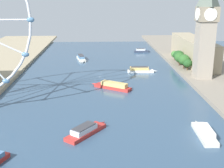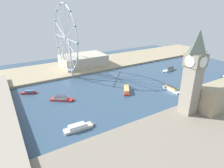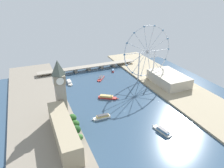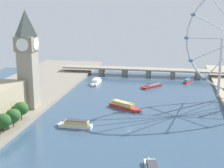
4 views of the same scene
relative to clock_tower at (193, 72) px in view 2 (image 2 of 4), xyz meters
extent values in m
plane|color=#334C66|center=(90.26, -26.31, -45.89)|extent=(412.51, 412.51, 0.00)
cube|color=tan|center=(211.51, -26.31, -44.39)|extent=(90.00, 520.00, 3.00)
cube|color=gray|center=(0.00, 0.00, -18.34)|extent=(13.77, 13.77, 49.10)
cube|color=gray|center=(0.00, 0.00, 12.21)|extent=(15.98, 15.98, 12.01)
pyramid|color=#4C564C|center=(0.00, 0.00, 29.00)|extent=(14.46, 14.46, 21.55)
cylinder|color=white|center=(0.00, 8.26, 12.21)|extent=(10.47, 0.50, 10.47)
cylinder|color=white|center=(0.00, -8.26, 12.21)|extent=(10.47, 0.50, 10.47)
cylinder|color=white|center=(8.26, 0.00, 12.21)|extent=(0.50, 10.47, 10.47)
cylinder|color=white|center=(-8.26, 0.00, 12.21)|extent=(0.50, 10.47, 10.47)
cylinder|color=#513823|center=(6.35, -72.86, -41.07)|extent=(0.80, 0.80, 3.64)
ellipsoid|color=#386B2D|center=(6.35, -72.86, -35.92)|extent=(8.31, 8.31, 7.48)
cylinder|color=#513823|center=(5.91, -58.49, -41.04)|extent=(0.80, 0.80, 3.70)
ellipsoid|color=#1E471E|center=(5.91, -58.49, -34.55)|extent=(11.61, 11.61, 10.45)
cylinder|color=#513823|center=(7.74, -46.78, -40.81)|extent=(0.80, 0.80, 4.16)
ellipsoid|color=#285623|center=(7.74, -46.78, -34.34)|extent=(11.00, 11.00, 9.90)
cylinder|color=#513823|center=(7.22, -32.47, -40.55)|extent=(0.80, 0.80, 4.69)
ellipsoid|color=#285623|center=(7.22, -32.47, -33.59)|extent=(11.54, 11.54, 10.38)
cylinder|color=#513823|center=(5.04, -27.50, -41.17)|extent=(0.80, 0.80, 3.44)
ellipsoid|color=#1E471E|center=(5.04, -27.50, -35.92)|extent=(8.81, 8.81, 7.93)
torus|color=silver|center=(181.62, 63.51, 12.97)|extent=(100.89, 1.71, 100.89)
cylinder|color=#99999E|center=(181.62, 63.51, 12.97)|extent=(5.95, 3.00, 5.95)
cylinder|color=silver|center=(206.41, 63.51, 12.97)|extent=(49.59, 1.03, 1.03)
cylinder|color=silver|center=(203.96, 63.51, 23.73)|extent=(45.12, 1.03, 22.44)
cylinder|color=silver|center=(197.08, 63.51, 32.36)|extent=(31.72, 1.03, 39.41)
cylinder|color=silver|center=(187.14, 63.51, 37.14)|extent=(12.03, 1.03, 48.57)
cylinder|color=silver|center=(176.10, 63.51, 37.14)|extent=(12.03, 1.03, 48.57)
cylinder|color=silver|center=(166.16, 63.51, 32.36)|extent=(31.72, 1.03, 39.41)
cylinder|color=silver|center=(159.28, 63.51, 23.73)|extent=(45.12, 1.03, 22.44)
cylinder|color=silver|center=(156.82, 63.51, 12.97)|extent=(49.59, 1.03, 1.03)
cylinder|color=silver|center=(159.28, 63.51, 2.21)|extent=(45.12, 1.03, 22.44)
cylinder|color=silver|center=(166.16, 63.51, -6.41)|extent=(31.72, 1.03, 39.41)
cylinder|color=silver|center=(176.10, 63.51, -11.20)|extent=(12.03, 1.03, 48.57)
cylinder|color=silver|center=(187.14, 63.51, -11.20)|extent=(12.03, 1.03, 48.57)
cylinder|color=silver|center=(197.08, 63.51, -6.41)|extent=(31.72, 1.03, 39.41)
cylinder|color=silver|center=(203.96, 63.51, 2.21)|extent=(45.12, 1.03, 22.44)
ellipsoid|color=teal|center=(231.21, 63.51, 12.97)|extent=(4.80, 3.20, 3.20)
ellipsoid|color=teal|center=(226.30, 63.51, 34.49)|extent=(4.80, 3.20, 3.20)
ellipsoid|color=teal|center=(212.54, 63.51, 51.74)|extent=(4.80, 3.20, 3.20)
ellipsoid|color=teal|center=(192.65, 63.51, 61.32)|extent=(4.80, 3.20, 3.20)
ellipsoid|color=teal|center=(170.58, 63.51, 61.32)|extent=(4.80, 3.20, 3.20)
ellipsoid|color=teal|center=(150.70, 63.51, 51.74)|extent=(4.80, 3.20, 3.20)
ellipsoid|color=teal|center=(136.94, 63.51, 34.49)|extent=(4.80, 3.20, 3.20)
ellipsoid|color=teal|center=(132.03, 63.51, 12.97)|extent=(4.80, 3.20, 3.20)
ellipsoid|color=teal|center=(136.94, 63.51, -8.55)|extent=(4.80, 3.20, 3.20)
ellipsoid|color=teal|center=(150.70, 63.51, -25.80)|extent=(4.80, 3.20, 3.20)
ellipsoid|color=teal|center=(170.58, 63.51, -35.38)|extent=(4.80, 3.20, 3.20)
ellipsoid|color=teal|center=(192.65, 63.51, -35.38)|extent=(4.80, 3.20, 3.20)
ellipsoid|color=teal|center=(212.54, 63.51, -25.80)|extent=(4.80, 3.20, 3.20)
ellipsoid|color=teal|center=(226.30, 63.51, -8.55)|extent=(4.80, 3.20, 3.20)
cylinder|color=silver|center=(198.97, 63.51, -14.96)|extent=(2.40, 2.40, 55.86)
cylinder|color=silver|center=(164.26, 63.51, -14.96)|extent=(2.40, 2.40, 55.86)
cube|color=#BCB29E|center=(209.31, 25.08, -33.37)|extent=(51.10, 77.97, 19.05)
cube|color=gray|center=(90.26, 160.95, -37.63)|extent=(224.51, 17.59, 2.00)
cube|color=gray|center=(29.25, 160.95, -42.26)|extent=(6.00, 15.83, 7.26)
cube|color=gray|center=(59.75, 160.95, -42.26)|extent=(6.00, 15.83, 7.26)
cube|color=gray|center=(90.26, 160.95, -42.26)|extent=(6.00, 15.83, 7.26)
cube|color=gray|center=(120.76, 160.95, -42.26)|extent=(6.00, 15.83, 7.26)
cube|color=gray|center=(151.26, 160.95, -42.26)|extent=(6.00, 15.83, 7.26)
cube|color=beige|center=(33.84, 106.38, -44.71)|extent=(8.43, 26.77, 2.36)
cone|color=beige|center=(33.27, 90.99, -44.71)|extent=(2.54, 4.86, 2.36)
cube|color=white|center=(33.89, 107.70, -42.02)|extent=(6.81, 15.13, 3.01)
cube|color=beige|center=(112.03, -93.33, -44.73)|extent=(12.67, 29.23, 2.33)
cone|color=beige|center=(108.64, -77.18, -44.73)|extent=(3.33, 5.48, 2.33)
cube|color=teal|center=(112.33, -94.72, -42.24)|extent=(9.56, 19.39, 2.64)
cube|color=#38383D|center=(112.33, -94.72, -40.64)|extent=(8.90, 17.52, 0.55)
cube|color=white|center=(50.01, -32.31, -44.72)|extent=(25.69, 6.95, 2.35)
cone|color=white|center=(35.18, -31.93, -44.72)|extent=(4.66, 2.46, 2.35)
cube|color=#DBB766|center=(51.29, -32.34, -42.05)|extent=(18.39, 5.76, 3.00)
cube|color=#38383D|center=(51.29, -32.34, -40.33)|extent=(16.56, 5.46, 0.44)
cube|color=#B22D28|center=(79.87, 20.02, -44.66)|extent=(30.16, 22.98, 2.46)
cone|color=#B22D28|center=(95.15, 10.14, -44.66)|extent=(6.07, 5.12, 2.46)
cube|color=#DBB766|center=(78.55, 20.87, -41.82)|extent=(21.80, 17.01, 3.24)
cube|color=#B22D28|center=(98.16, 101.47, -44.82)|extent=(22.49, 25.88, 2.14)
cone|color=#B22D28|center=(88.60, 89.16, -44.82)|extent=(4.65, 5.13, 2.14)
cube|color=silver|center=(98.98, 102.53, -42.38)|extent=(14.57, 16.18, 2.73)
cube|color=#38383D|center=(98.98, 102.53, -40.77)|extent=(13.38, 14.77, 0.50)
cube|color=#B22D28|center=(138.45, 131.70, -44.80)|extent=(11.36, 18.99, 2.17)
cone|color=#B22D28|center=(142.83, 141.77, -44.80)|extent=(3.35, 3.99, 2.17)
cube|color=teal|center=(138.07, 130.84, -42.59)|extent=(7.65, 11.60, 2.25)
camera|label=1|loc=(89.91, 250.18, 27.66)|focal=47.61mm
camera|label=2|loc=(-106.67, 155.85, 59.29)|focal=30.63mm
camera|label=3|loc=(-37.81, -275.69, 130.92)|focal=34.02mm
camera|label=4|loc=(120.25, -261.50, 45.72)|focal=53.98mm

